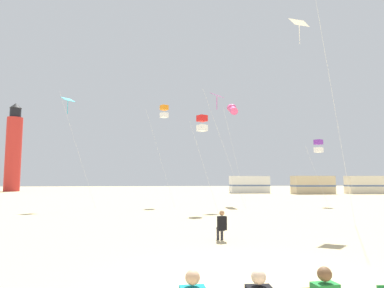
{
  "coord_description": "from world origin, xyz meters",
  "views": [
    {
      "loc": [
        -2.12,
        -7.95,
        2.37
      ],
      "look_at": [
        0.02,
        10.21,
        4.23
      ],
      "focal_mm": 31.91,
      "sensor_mm": 36.0,
      "label": 1
    }
  ],
  "objects": [
    {
      "name": "kite_tube_rainbow",
      "position": [
        5.52,
        23.68,
        9.04
      ],
      "size": [
        2.04,
        2.54,
        9.75
      ],
      "color": "silver",
      "rests_on": "ground"
    },
    {
      "name": "kite_box_orange",
      "position": [
        -1.05,
        23.12,
        8.53
      ],
      "size": [
        2.58,
        2.08,
        9.12
      ],
      "color": "silver",
      "rests_on": "ground"
    },
    {
      "name": "kite_flyer_standing",
      "position": [
        0.56,
        5.16,
        0.61
      ],
      "size": [
        0.35,
        0.52,
        1.16
      ],
      "rotation": [
        0.0,
        0.0,
        3.18
      ],
      "color": "black",
      "rests_on": "ground"
    },
    {
      "name": "kite_diamond_white",
      "position": [
        5.83,
        8.88,
        10.31
      ],
      "size": [
        3.12,
        3.12,
        11.02
      ],
      "color": "silver",
      "rests_on": "ground"
    },
    {
      "name": "kite_box_scarlet",
      "position": [
        1.44,
        16.05,
        6.34
      ],
      "size": [
        1.98,
        1.43,
        6.92
      ],
      "color": "silver",
      "rests_on": "ground"
    },
    {
      "name": "rv_van_cream",
      "position": [
        31.86,
        42.91,
        1.39
      ],
      "size": [
        6.57,
        2.72,
        2.8
      ],
      "rotation": [
        0.0,
        0.0,
        -0.06
      ],
      "color": "beige",
      "rests_on": "ground"
    },
    {
      "name": "rv_van_white",
      "position": [
        14.03,
        47.58,
        1.39
      ],
      "size": [
        6.47,
        2.43,
        2.8
      ],
      "rotation": [
        0.0,
        0.0,
        -0.01
      ],
      "color": "white",
      "rests_on": "ground"
    },
    {
      "name": "kite_diamond_cyan",
      "position": [
        -8.99,
        20.6,
        8.51
      ],
      "size": [
        3.1,
        3.1,
        9.09
      ],
      "color": "silver",
      "rests_on": "ground"
    },
    {
      "name": "kite_box_violet",
      "position": [
        12.73,
        20.96,
        5.28
      ],
      "size": [
        1.7,
        1.7,
        5.86
      ],
      "color": "silver",
      "rests_on": "ground"
    },
    {
      "name": "rv_van_tan",
      "position": [
        22.87,
        42.97,
        1.39
      ],
      "size": [
        6.49,
        2.47,
        2.8
      ],
      "rotation": [
        0.0,
        0.0,
        0.02
      ],
      "color": "#C6B28C",
      "rests_on": "ground"
    },
    {
      "name": "kite_diamond_magenta",
      "position": [
        3.17,
        19.11,
        8.83
      ],
      "size": [
        3.42,
        2.56,
        9.43
      ],
      "color": "silver",
      "rests_on": "ground"
    },
    {
      "name": "lighthouse_distant",
      "position": [
        -28.18,
        59.83,
        7.84
      ],
      "size": [
        2.8,
        2.8,
        16.8
      ],
      "color": "red",
      "rests_on": "ground"
    },
    {
      "name": "ground",
      "position": [
        0.0,
        0.0,
        0.0
      ],
      "size": [
        200.0,
        200.0,
        0.0
      ],
      "primitive_type": "plane",
      "color": "#CCB584"
    }
  ]
}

